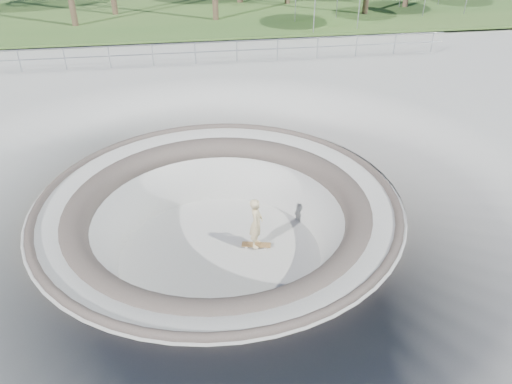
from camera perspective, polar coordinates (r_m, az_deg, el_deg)
ground at (r=14.12m, az=-4.37°, el=-0.93°), size 180.00×180.00×0.00m
skate_bowl at (r=15.19m, az=-4.09°, el=-6.74°), size 14.00×14.00×4.10m
distant_hills at (r=70.70m, az=-5.22°, el=19.90°), size 103.20×45.00×28.60m
safety_railing at (r=24.84m, az=-6.96°, el=15.50°), size 25.00×0.06×1.03m
skateboard at (r=15.38m, az=0.03°, el=-6.06°), size 0.92×0.44×0.09m
skater at (r=14.88m, az=0.03°, el=-3.53°), size 0.54×0.68×1.63m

